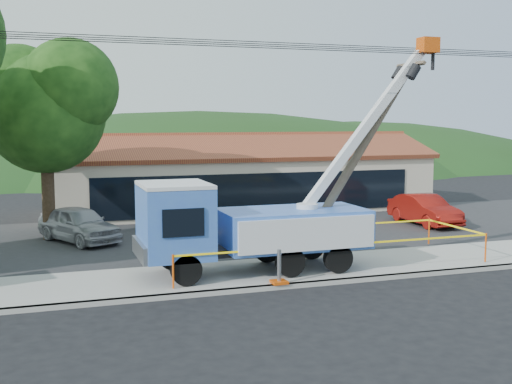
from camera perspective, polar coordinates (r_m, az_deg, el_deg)
The scene contains 13 objects.
ground at distance 19.11m, azimuth 4.68°, elevation -10.11°, with size 120.00×120.00×0.00m, color black.
curb at distance 20.96m, azimuth 2.38°, elevation -8.38°, with size 60.00×0.25×0.15m, color #A5A29B.
sidewalk at distance 22.69m, azimuth 0.65°, elevation -7.22°, with size 60.00×4.00×0.15m, color #A5A29B.
parking_lot at distance 30.20m, azimuth -4.39°, elevation -3.83°, with size 60.00×12.00×0.10m, color #28282B.
strip_mall at distance 38.64m, azimuth -1.59°, elevation 1.19°, with size 22.50×8.53×4.67m.
tree_lot at distance 29.81m, azimuth -18.26°, elevation 7.62°, with size 6.30×5.60×8.94m.
hill_center at distance 74.06m, azimuth -5.12°, elevation 2.25°, with size 89.60×64.00×32.00m, color #1F3D16.
hill_east at distance 81.10m, azimuth 8.77°, elevation 2.56°, with size 72.80×52.00×26.00m, color #1F3D16.
utility_truck at distance 22.23m, azimuth -0.73°, elevation -2.85°, with size 11.04×4.29×8.26m.
leaning_pole at distance 23.94m, azimuth 9.62°, elevation 4.30°, with size 5.43×1.82×8.17m.
caution_tape at distance 23.86m, azimuth 5.76°, elevation -4.41°, with size 11.84×3.74×1.08m.
car_silver at distance 29.27m, azimuth -15.41°, elevation -4.48°, with size 1.86×4.63×1.58m, color #9D9EA4.
car_red at distance 33.93m, azimuth 14.70°, elevation -2.97°, with size 1.62×4.64×1.53m, color maroon.
Camera 1 is at (-7.30, -16.80, 5.46)m, focal length 45.00 mm.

